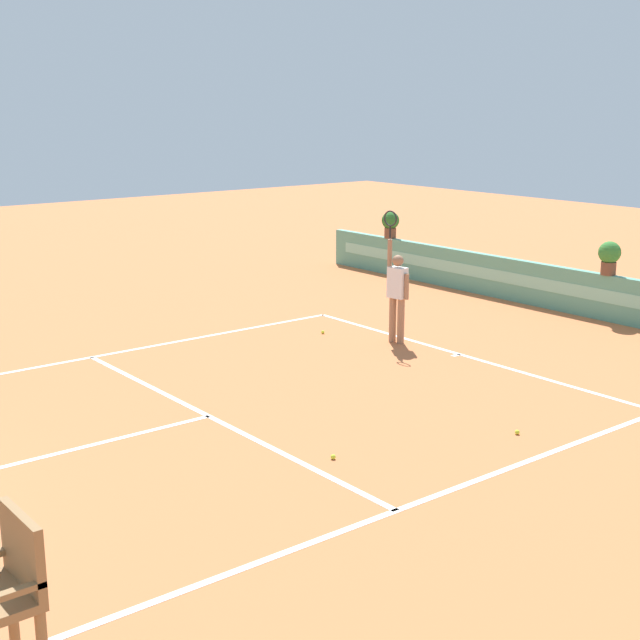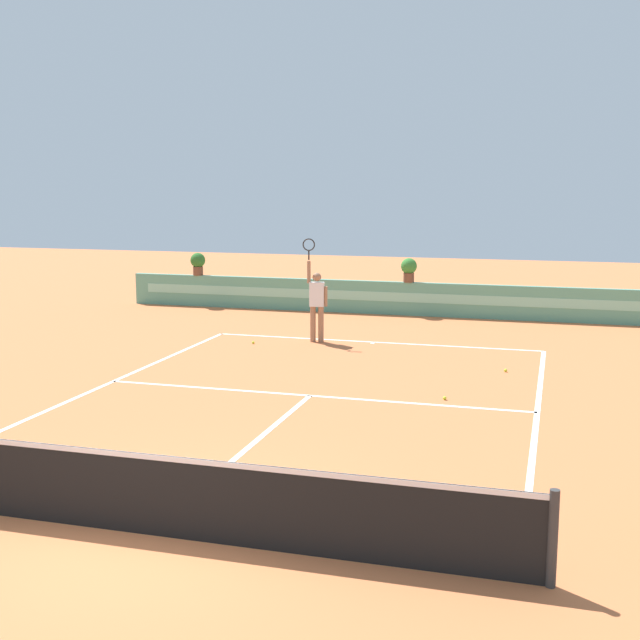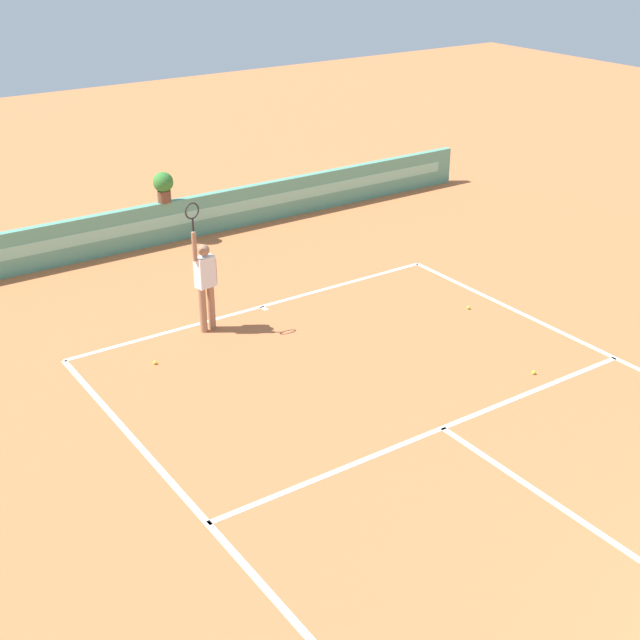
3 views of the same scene
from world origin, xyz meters
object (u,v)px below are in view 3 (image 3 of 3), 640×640
at_px(tennis_player, 205,279).
at_px(tennis_ball_mid_court, 468,308).
at_px(tennis_ball_by_sideline, 534,373).
at_px(tennis_ball_near_baseline, 155,363).
at_px(potted_plant_centre, 163,185).

bearing_deg(tennis_player, tennis_ball_mid_court, -23.95).
bearing_deg(tennis_ball_by_sideline, tennis_ball_mid_court, 70.67).
bearing_deg(tennis_ball_mid_court, tennis_player, 156.05).
xyz_separation_m(tennis_player, tennis_ball_near_baseline, (-1.43, -0.70, -1.02)).
relative_size(tennis_ball_mid_court, potted_plant_centre, 0.09).
relative_size(tennis_player, tennis_ball_near_baseline, 38.01).
height_order(tennis_ball_near_baseline, tennis_ball_mid_court, same).
height_order(tennis_ball_near_baseline, tennis_ball_by_sideline, same).
bearing_deg(tennis_ball_by_sideline, tennis_ball_near_baseline, 142.53).
xyz_separation_m(tennis_ball_near_baseline, tennis_ball_by_sideline, (5.28, -4.04, 0.00)).
relative_size(tennis_player, tennis_ball_mid_court, 38.01).
relative_size(tennis_ball_near_baseline, tennis_ball_by_sideline, 1.00).
distance_m(tennis_player, tennis_ball_by_sideline, 6.19).
distance_m(tennis_player, tennis_ball_near_baseline, 1.89).
distance_m(tennis_ball_near_baseline, tennis_ball_mid_court, 6.36).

